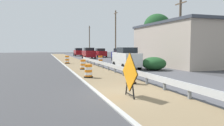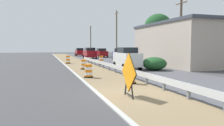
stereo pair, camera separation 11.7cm
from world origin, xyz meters
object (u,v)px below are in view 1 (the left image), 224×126
traffic_barrel_close (88,72)px  utility_pole_far (89,40)px  car_mid_far_lane (100,53)px  utility_pole_mid (116,34)px  warning_sign_diamond (130,74)px  utility_pole_near (180,32)px  traffic_barrel_far (101,60)px  car_lead_near_lane (89,53)px  traffic_barrel_mid (83,65)px  traffic_barrel_farther (67,60)px  car_trailing_near_lane (121,55)px  car_trailing_far_lane (126,58)px  traffic_barrel_nearest (131,77)px  car_lead_far_lane (78,52)px

traffic_barrel_close → utility_pole_far: (9.25, 42.92, 3.72)m
car_mid_far_lane → utility_pole_mid: 8.11m
warning_sign_diamond → utility_pole_near: size_ratio=0.28×
warning_sign_diamond → car_mid_far_lane: 37.21m
traffic_barrel_far → utility_pole_far: size_ratio=0.14×
car_lead_near_lane → utility_pole_near: 22.39m
traffic_barrel_mid → warning_sign_diamond: bearing=-90.7°
warning_sign_diamond → utility_pole_near: (9.87, 10.13, 2.70)m
traffic_barrel_farther → car_trailing_near_lane: (8.43, 1.57, 0.54)m
car_lead_near_lane → car_mid_far_lane: car_lead_near_lane is taller
warning_sign_diamond → car_trailing_near_lane: bearing=-108.4°
car_trailing_near_lane → car_trailing_far_lane: bearing=-16.8°
traffic_barrel_farther → car_mid_far_lane: bearing=60.6°
traffic_barrel_far → car_trailing_far_lane: car_trailing_far_lane is taller
car_trailing_far_lane → utility_pole_far: (4.12, 37.67, 3.06)m
traffic_barrel_close → traffic_barrel_mid: (0.67, 5.83, -0.00)m
traffic_barrel_close → car_mid_far_lane: car_mid_far_lane is taller
warning_sign_diamond → car_lead_near_lane: 32.11m
traffic_barrel_farther → traffic_barrel_nearest: bearing=-83.2°
car_trailing_near_lane → utility_pole_near: (2.01, -12.01, 2.76)m
traffic_barrel_far → car_lead_near_lane: 13.83m
traffic_barrel_farther → car_mid_far_lane: 18.04m
car_lead_near_lane → utility_pole_far: utility_pole_far is taller
traffic_barrel_far → car_lead_far_lane: size_ratio=0.27×
car_lead_far_lane → traffic_barrel_farther: bearing=167.3°
traffic_barrel_mid → utility_pole_far: (8.58, 37.09, 3.72)m
warning_sign_diamond → car_lead_near_lane: size_ratio=0.50×
traffic_barrel_mid → car_trailing_far_lane: (4.47, -0.58, 0.67)m
utility_pole_mid → car_lead_far_lane: bearing=107.6°
traffic_barrel_mid → traffic_barrel_farther: size_ratio=0.92×
car_lead_near_lane → car_trailing_near_lane: bearing=-162.6°
traffic_barrel_farther → car_mid_far_lane: car_mid_far_lane is taller
traffic_barrel_far → traffic_barrel_farther: size_ratio=1.04×
traffic_barrel_close → car_lead_near_lane: car_lead_near_lane is taller
traffic_barrel_mid → utility_pole_far: utility_pole_far is taller
warning_sign_diamond → traffic_barrel_far: warning_sign_diamond is taller
car_trailing_near_lane → car_lead_far_lane: car_trailing_near_lane is taller
traffic_barrel_close → utility_pole_mid: 24.89m
traffic_barrel_close → utility_pole_mid: (9.87, 22.46, 4.21)m
traffic_barrel_close → car_lead_near_lane: (5.28, 25.08, 0.61)m
car_mid_far_lane → utility_pole_mid: size_ratio=0.49×
traffic_barrel_mid → utility_pole_near: utility_pole_near is taller
utility_pole_mid → traffic_barrel_farther: bearing=-139.2°
traffic_barrel_mid → utility_pole_near: size_ratio=0.14×
warning_sign_diamond → utility_pole_mid: (9.34, 29.13, 3.58)m
traffic_barrel_far → utility_pole_near: 10.67m
traffic_barrel_close → traffic_barrel_far: (3.96, 11.32, 0.06)m
traffic_barrel_close → car_trailing_far_lane: (5.14, 5.25, 0.66)m
utility_pole_mid → traffic_barrel_mid: bearing=-119.0°
traffic_barrel_farther → utility_pole_mid: 13.75m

